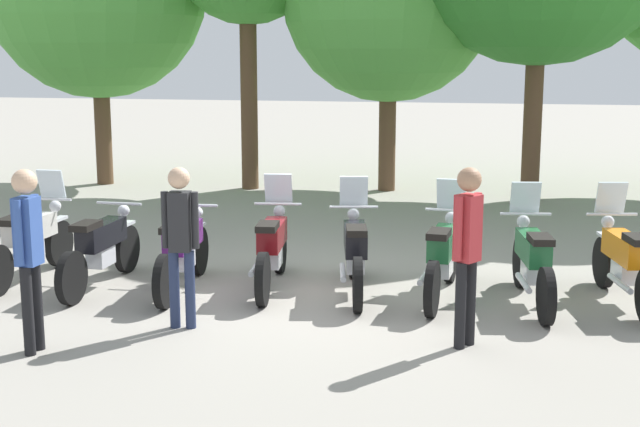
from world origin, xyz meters
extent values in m
plane|color=gray|center=(0.00, 0.00, 0.00)|extent=(80.00, 80.00, 0.00)
cylinder|color=black|center=(-3.71, 0.58, 0.32)|extent=(0.10, 0.64, 0.64)
cube|color=silver|center=(-3.71, 0.58, 0.66)|extent=(0.12, 0.36, 0.04)
cube|color=silver|center=(-3.70, -0.14, 0.67)|extent=(0.27, 0.95, 0.30)
cube|color=silver|center=(-3.70, -0.19, 0.40)|extent=(0.22, 0.40, 0.24)
cube|color=black|center=(-3.70, -0.54, 0.86)|extent=(0.24, 0.44, 0.08)
cylinder|color=silver|center=(-3.71, 0.49, 0.64)|extent=(0.05, 0.23, 0.64)
cylinder|color=silver|center=(-3.71, 0.40, 0.97)|extent=(0.62, 0.04, 0.04)
sphere|color=silver|center=(-3.71, 0.53, 0.85)|extent=(0.16, 0.16, 0.16)
cylinder|color=silver|center=(-3.86, -0.49, 0.34)|extent=(0.07, 0.70, 0.07)
cube|color=silver|center=(-3.71, 0.46, 1.17)|extent=(0.36, 0.13, 0.39)
cylinder|color=black|center=(-2.65, 0.46, 0.32)|extent=(0.10, 0.64, 0.64)
cylinder|color=black|center=(-2.64, -1.09, 0.32)|extent=(0.10, 0.64, 0.64)
cube|color=silver|center=(-2.65, 0.46, 0.66)|extent=(0.12, 0.36, 0.04)
cube|color=black|center=(-2.64, -0.26, 0.67)|extent=(0.26, 0.95, 0.30)
cube|color=silver|center=(-2.64, -0.31, 0.40)|extent=(0.22, 0.40, 0.24)
cube|color=black|center=(-2.64, -0.66, 0.86)|extent=(0.24, 0.44, 0.08)
cylinder|color=silver|center=(-2.65, 0.37, 0.64)|extent=(0.05, 0.23, 0.64)
cylinder|color=silver|center=(-2.65, 0.28, 0.97)|extent=(0.62, 0.04, 0.04)
sphere|color=silver|center=(-2.65, 0.41, 0.85)|extent=(0.16, 0.16, 0.16)
cylinder|color=silver|center=(-2.80, -0.61, 0.34)|extent=(0.07, 0.70, 0.07)
cylinder|color=black|center=(-1.66, 0.54, 0.32)|extent=(0.16, 0.65, 0.64)
cylinder|color=black|center=(-1.52, -1.00, 0.32)|extent=(0.16, 0.65, 0.64)
cube|color=silver|center=(-1.66, 0.54, 0.66)|extent=(0.15, 0.37, 0.04)
cube|color=#59196B|center=(-1.59, -0.18, 0.67)|extent=(0.34, 0.97, 0.30)
cube|color=silver|center=(-1.59, -0.23, 0.40)|extent=(0.25, 0.42, 0.24)
cube|color=black|center=(-1.56, -0.58, 0.86)|extent=(0.28, 0.46, 0.08)
cylinder|color=silver|center=(-1.65, 0.45, 0.64)|extent=(0.07, 0.23, 0.64)
cylinder|color=silver|center=(-1.64, 0.36, 0.97)|extent=(0.62, 0.09, 0.04)
sphere|color=silver|center=(-1.65, 0.49, 0.85)|extent=(0.17, 0.17, 0.16)
cylinder|color=silver|center=(-1.72, -0.54, 0.34)|extent=(0.13, 0.70, 0.07)
cylinder|color=black|center=(-0.62, 0.87, 0.32)|extent=(0.18, 0.65, 0.64)
cylinder|color=black|center=(-0.43, -0.67, 0.32)|extent=(0.18, 0.65, 0.64)
cube|color=silver|center=(-0.62, 0.87, 0.66)|extent=(0.16, 0.37, 0.04)
cube|color=maroon|center=(-0.54, 0.15, 0.67)|extent=(0.37, 0.97, 0.30)
cube|color=silver|center=(-0.53, 0.10, 0.40)|extent=(0.27, 0.42, 0.24)
cube|color=black|center=(-0.49, -0.25, 0.86)|extent=(0.29, 0.47, 0.08)
cylinder|color=silver|center=(-0.61, 0.78, 0.64)|extent=(0.08, 0.23, 0.64)
cylinder|color=silver|center=(-0.60, 0.69, 0.97)|extent=(0.62, 0.11, 0.04)
sphere|color=silver|center=(-0.62, 0.82, 0.85)|extent=(0.18, 0.18, 0.16)
cylinder|color=silver|center=(-0.65, -0.22, 0.34)|extent=(0.16, 0.70, 0.07)
cube|color=silver|center=(-0.61, 0.75, 1.17)|extent=(0.37, 0.18, 0.39)
cylinder|color=black|center=(0.37, 0.84, 0.32)|extent=(0.23, 0.65, 0.64)
cylinder|color=black|center=(0.69, -0.67, 0.32)|extent=(0.23, 0.65, 0.64)
cube|color=silver|center=(0.37, 0.84, 0.66)|extent=(0.19, 0.38, 0.04)
cube|color=black|center=(0.52, 0.13, 0.67)|extent=(0.45, 0.98, 0.30)
cube|color=silver|center=(0.53, 0.09, 0.40)|extent=(0.30, 0.44, 0.24)
cube|color=black|center=(0.60, -0.26, 0.86)|extent=(0.33, 0.48, 0.08)
cylinder|color=silver|center=(0.39, 0.76, 0.64)|extent=(0.10, 0.23, 0.64)
cylinder|color=silver|center=(0.41, 0.67, 0.97)|extent=(0.61, 0.16, 0.04)
sphere|color=silver|center=(0.38, 0.80, 0.85)|extent=(0.19, 0.19, 0.16)
cylinder|color=silver|center=(0.43, -0.24, 0.34)|extent=(0.21, 0.70, 0.07)
cube|color=silver|center=(0.39, 0.73, 1.17)|extent=(0.38, 0.20, 0.39)
cylinder|color=black|center=(1.64, 0.87, 0.32)|extent=(0.14, 0.65, 0.64)
cylinder|color=black|center=(1.53, -0.67, 0.32)|extent=(0.14, 0.65, 0.64)
cube|color=silver|center=(1.64, 0.87, 0.66)|extent=(0.15, 0.37, 0.04)
cube|color=#1E6033|center=(1.59, 0.15, 0.67)|extent=(0.33, 0.97, 0.30)
cube|color=silver|center=(1.59, 0.10, 0.40)|extent=(0.25, 0.41, 0.24)
cube|color=black|center=(1.56, -0.25, 0.86)|extent=(0.27, 0.46, 0.08)
cylinder|color=silver|center=(1.64, 0.78, 0.64)|extent=(0.07, 0.23, 0.64)
cylinder|color=silver|center=(1.63, 0.69, 0.97)|extent=(0.62, 0.08, 0.04)
sphere|color=silver|center=(1.64, 0.82, 0.85)|extent=(0.17, 0.17, 0.16)
cylinder|color=silver|center=(1.41, -0.19, 0.34)|extent=(0.12, 0.70, 0.07)
cube|color=silver|center=(1.63, 0.75, 1.17)|extent=(0.37, 0.16, 0.39)
cylinder|color=black|center=(2.52, 0.81, 0.32)|extent=(0.20, 0.65, 0.64)
cylinder|color=black|center=(2.77, -0.72, 0.32)|extent=(0.20, 0.65, 0.64)
cube|color=silver|center=(2.52, 0.81, 0.66)|extent=(0.18, 0.37, 0.04)
cube|color=#1E6033|center=(2.64, 0.10, 0.67)|extent=(0.41, 0.98, 0.30)
cube|color=silver|center=(2.64, 0.05, 0.40)|extent=(0.28, 0.43, 0.24)
cube|color=black|center=(2.70, -0.30, 0.86)|extent=(0.31, 0.47, 0.08)
cylinder|color=silver|center=(2.54, 0.72, 0.64)|extent=(0.09, 0.23, 0.64)
cylinder|color=silver|center=(2.55, 0.63, 0.97)|extent=(0.62, 0.13, 0.04)
sphere|color=silver|center=(2.53, 0.76, 0.85)|extent=(0.18, 0.18, 0.16)
cylinder|color=silver|center=(2.53, -0.28, 0.34)|extent=(0.18, 0.70, 0.07)
cube|color=silver|center=(2.54, 0.69, 1.17)|extent=(0.38, 0.19, 0.39)
cylinder|color=black|center=(3.55, 1.01, 0.32)|extent=(0.23, 0.65, 0.64)
cube|color=silver|center=(3.55, 1.01, 0.66)|extent=(0.19, 0.38, 0.04)
cube|color=orange|center=(3.69, 0.30, 0.67)|extent=(0.45, 0.98, 0.30)
cube|color=silver|center=(3.70, 0.25, 0.40)|extent=(0.30, 0.44, 0.24)
cube|color=black|center=(3.77, -0.09, 0.86)|extent=(0.32, 0.48, 0.08)
cylinder|color=silver|center=(3.56, 0.92, 0.64)|extent=(0.10, 0.23, 0.64)
cylinder|color=silver|center=(3.58, 0.84, 0.97)|extent=(0.61, 0.16, 0.04)
sphere|color=silver|center=(3.56, 0.96, 0.85)|extent=(0.19, 0.19, 0.16)
cylinder|color=silver|center=(3.61, -0.07, 0.34)|extent=(0.21, 0.70, 0.07)
cube|color=silver|center=(3.57, 0.89, 1.17)|extent=(0.38, 0.20, 0.39)
cylinder|color=black|center=(1.89, -1.68, 0.44)|extent=(0.15, 0.15, 0.89)
cylinder|color=black|center=(1.98, -1.54, 0.44)|extent=(0.15, 0.15, 0.89)
cube|color=#B22D33|center=(1.94, -1.61, 1.22)|extent=(0.29, 0.29, 0.67)
cylinder|color=#B22D33|center=(1.85, -1.74, 1.24)|extent=(0.11, 0.11, 0.63)
cylinder|color=#B22D33|center=(2.02, -1.47, 1.24)|extent=(0.11, 0.11, 0.63)
sphere|color=#A87A5B|center=(1.94, -1.61, 1.70)|extent=(0.33, 0.33, 0.24)
cylinder|color=black|center=(-2.22, -2.75, 0.45)|extent=(0.11, 0.11, 0.89)
cylinder|color=black|center=(-2.21, -2.58, 0.45)|extent=(0.11, 0.11, 0.89)
cube|color=#33519E|center=(-2.22, -2.67, 1.22)|extent=(0.20, 0.22, 0.67)
cylinder|color=#33519E|center=(-2.22, -2.83, 1.24)|extent=(0.08, 0.08, 0.63)
cylinder|color=#33519E|center=(-2.21, -2.51, 1.24)|extent=(0.08, 0.08, 0.63)
sphere|color=#DBAD89|center=(-2.22, -2.67, 1.71)|extent=(0.24, 0.24, 0.24)
cylinder|color=#232D4C|center=(-0.97, -1.63, 0.42)|extent=(0.12, 0.12, 0.85)
cylinder|color=#232D4C|center=(-1.14, -1.65, 0.42)|extent=(0.12, 0.12, 0.85)
cube|color=#262628|center=(-1.05, -1.64, 1.17)|extent=(0.24, 0.23, 0.64)
cylinder|color=#262628|center=(-0.90, -1.62, 1.18)|extent=(0.09, 0.09, 0.60)
cylinder|color=#262628|center=(-1.21, -1.66, 1.18)|extent=(0.09, 0.09, 0.60)
sphere|color=#DBAD89|center=(-1.05, -1.64, 1.63)|extent=(0.26, 0.26, 0.23)
cylinder|color=brown|center=(-6.46, 7.70, 1.31)|extent=(0.36, 0.36, 2.61)
cylinder|color=brown|center=(-3.08, 7.72, 1.98)|extent=(0.36, 0.36, 3.95)
cylinder|color=brown|center=(-0.16, 8.10, 1.26)|extent=(0.36, 0.36, 2.53)
cylinder|color=brown|center=(2.79, 7.39, 1.73)|extent=(0.36, 0.36, 3.47)
camera|label=1|loc=(2.25, -10.06, 2.94)|focal=48.52mm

